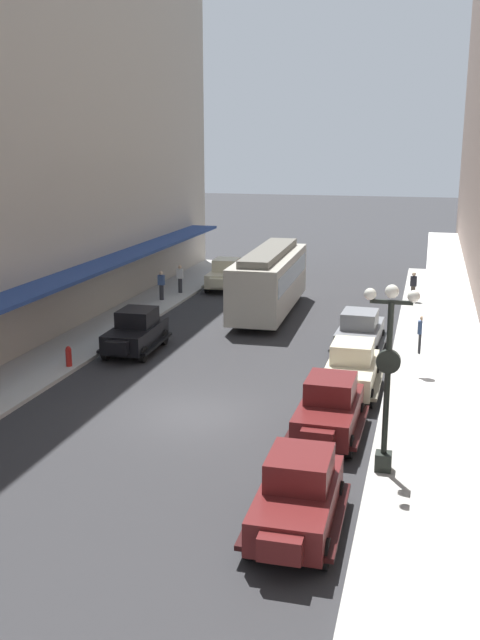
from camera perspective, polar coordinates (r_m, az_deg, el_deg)
The scene contains 16 objects.
ground_plane at distance 24.40m, azimuth -3.61°, elevation -7.41°, with size 200.00×200.00×0.00m, color #2D2D30.
sidewalk_right at distance 23.28m, azimuth 14.42°, elevation -8.74°, with size 3.00×60.00×0.15m, color #B7B5AD.
parked_car_0 at distance 26.37m, azimuth 8.77°, elevation -3.73°, with size 2.15×4.26×1.84m.
parked_car_1 at distance 31.53m, azimuth 9.44°, elevation -0.81°, with size 2.25×4.30×1.84m.
parked_car_2 at distance 22.46m, azimuth 7.05°, elevation -6.85°, with size 2.19×4.28×1.84m.
parked_car_3 at distance 17.27m, azimuth 4.59°, elevation -13.47°, with size 2.18×4.27×1.84m.
parked_car_4 at distance 44.39m, azimuth -1.14°, elevation 3.67°, with size 2.31×4.32×1.84m.
parked_car_5 at distance 31.39m, azimuth -8.22°, elevation -0.83°, with size 2.27×4.30×1.84m.
streetcar at distance 37.74m, azimuth 2.33°, elevation 3.30°, with size 2.77×9.67×3.46m.
lamp_post_with_clock at distance 19.48m, azimuth 11.59°, elevation -3.96°, with size 1.42×0.44×5.16m.
fire_hydrant at distance 29.54m, azimuth -13.37°, elevation -2.79°, with size 0.24×0.24×0.82m.
pedestrian_0 at distance 31.26m, azimuth 14.14°, elevation -1.10°, with size 0.36×0.24×1.64m.
pedestrian_1 at distance 23.55m, azimuth 16.70°, elevation -6.18°, with size 0.36×0.28×1.67m.
pedestrian_2 at distance 40.88m, azimuth -6.23°, elevation 2.76°, with size 0.36×0.24×1.64m.
pedestrian_3 at distance 42.72m, azimuth -4.75°, elevation 3.28°, with size 0.36×0.24×1.64m.
pedestrian_4 at distance 41.46m, azimuth 13.51°, elevation 2.61°, with size 0.36×0.24×1.64m.
Camera 1 is at (7.23, -21.54, 8.89)m, focal length 40.56 mm.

